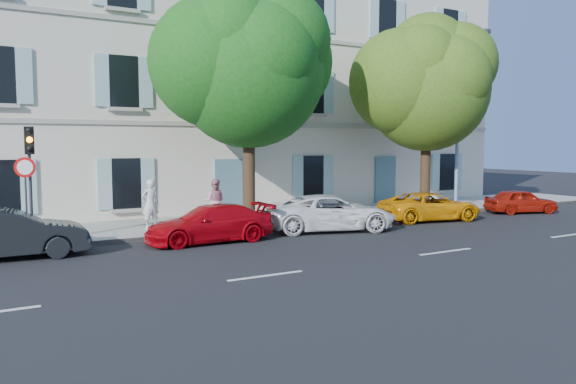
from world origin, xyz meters
TOP-DOWN VIEW (x-y plane):
  - ground at (0.00, 0.00)m, footprint 90.00×90.00m
  - sidewalk at (0.00, 4.45)m, footprint 36.00×4.50m
  - kerb at (0.00, 2.28)m, footprint 36.00×0.16m
  - building at (0.00, 10.20)m, footprint 28.00×7.00m
  - car_dark_sedan at (-11.20, 1.33)m, footprint 4.27×1.67m
  - car_red_coupe at (-5.39, 1.01)m, footprint 4.19×1.75m
  - car_white_coupe at (-0.64, 1.04)m, footprint 5.18×3.49m
  - car_yellow_supercar at (4.43, 1.18)m, footprint 4.52×2.73m
  - car_red_hatchback at (9.79, 0.91)m, footprint 3.49×2.26m
  - tree_left at (-2.81, 3.35)m, footprint 5.70×5.70m
  - tree_right at (5.77, 2.90)m, footprint 5.46×5.46m
  - traffic_light at (-10.46, 2.70)m, footprint 0.29×0.40m
  - road_sign at (-10.61, 2.59)m, footprint 0.60×0.19m
  - street_lamp at (7.81, 2.81)m, footprint 0.29×1.72m
  - pedestrian_a at (-6.49, 3.85)m, footprint 0.70×0.51m
  - pedestrian_b at (-4.03, 3.85)m, footprint 1.04×0.98m

SIDE VIEW (x-z plane):
  - ground at x=0.00m, z-range 0.00..0.00m
  - sidewalk at x=0.00m, z-range 0.00..0.15m
  - kerb at x=0.00m, z-range 0.00..0.16m
  - car_red_hatchback at x=9.79m, z-range 0.00..1.11m
  - car_yellow_supercar at x=4.43m, z-range 0.00..1.17m
  - car_red_coupe at x=-5.39m, z-range 0.00..1.21m
  - car_white_coupe at x=-0.64m, z-range 0.00..1.32m
  - car_dark_sedan at x=-11.20m, z-range 0.00..1.39m
  - pedestrian_b at x=-4.03m, z-range 0.15..1.85m
  - pedestrian_a at x=-6.49m, z-range 0.15..1.92m
  - road_sign at x=-10.61m, z-range 0.73..3.36m
  - traffic_light at x=-10.46m, z-range 0.94..4.48m
  - street_lamp at x=7.81m, z-range 0.69..8.78m
  - tree_right at x=5.77m, z-range 1.34..9.74m
  - tree_left at x=-2.81m, z-range 1.42..10.26m
  - building at x=0.00m, z-range 0.00..12.00m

